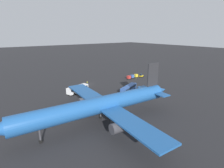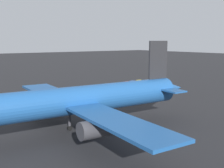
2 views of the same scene
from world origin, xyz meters
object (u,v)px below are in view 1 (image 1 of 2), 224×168
cargo_cart_yellow (136,76)px  baggage_tug (141,76)px  cargo_cart_blue (132,76)px  shuttle_bus_near (78,89)px  shuttle_bus_far (129,88)px  airplane (101,105)px  cargo_cart_red (129,77)px  worker_person (87,83)px

cargo_cart_yellow → baggage_tug: bearing=163.9°
cargo_cart_blue → cargo_cart_yellow: bearing=179.2°
shuttle_bus_near → shuttle_bus_far: 22.95m
cargo_cart_yellow → airplane: bearing=36.3°
airplane → baggage_tug: airplane is taller
shuttle_bus_far → cargo_cart_yellow: size_ratio=5.78×
airplane → cargo_cart_red: bearing=-136.4°
airplane → shuttle_bus_near: 31.14m
airplane → baggage_tug: 61.06m
cargo_cart_yellow → shuttle_bus_near: bearing=6.6°
worker_person → cargo_cart_blue: cargo_cart_blue is taller
shuttle_bus_near → cargo_cart_blue: 37.53m
baggage_tug → cargo_cart_yellow: 3.52m
worker_person → cargo_cart_red: 25.01m
cargo_cart_yellow → cargo_cart_blue: (3.08, -0.04, 0.00)m
cargo_cart_red → shuttle_bus_near: bearing=7.0°
baggage_tug → cargo_cart_red: baggage_tug is taller
shuttle_bus_far → baggage_tug: bearing=-170.0°
airplane → shuttle_bus_near: (-6.96, -30.05, -4.28)m
baggage_tug → worker_person: baggage_tug is taller
worker_person → cargo_cart_red: size_ratio=0.84×
airplane → cargo_cart_red: 53.73m
airplane → shuttle_bus_near: airplane is taller
shuttle_bus_near → cargo_cart_yellow: bearing=170.8°
shuttle_bus_near → shuttle_bus_far: (-19.11, 12.71, -0.05)m
shuttle_bus_near → baggage_tug: shuttle_bus_near is taller
shuttle_bus_near → cargo_cart_red: shuttle_bus_near is taller
shuttle_bus_near → baggage_tug: size_ratio=4.42×
shuttle_bus_near → cargo_cart_blue: size_ratio=5.28×
shuttle_bus_far → airplane: bearing=10.0°
shuttle_bus_near → cargo_cart_blue: shuttle_bus_near is taller
baggage_tug → cargo_cart_blue: (6.45, -1.02, 0.25)m
worker_person → cargo_cart_blue: (-27.64, 4.22, 0.32)m
cargo_cart_red → baggage_tug: bearing=176.8°
shuttle_bus_far → worker_person: bearing=-89.9°
shuttle_bus_near → shuttle_bus_far: size_ratio=0.91×
cargo_cart_blue → cargo_cart_red: 3.12m
baggage_tug → cargo_cart_blue: bearing=-11.7°
cargo_cart_blue → baggage_tug: bearing=171.0°
cargo_cart_yellow → cargo_cart_red: 6.18m
baggage_tug → worker_person: bearing=-11.5°
cargo_cart_yellow → cargo_cart_red: size_ratio=1.00×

